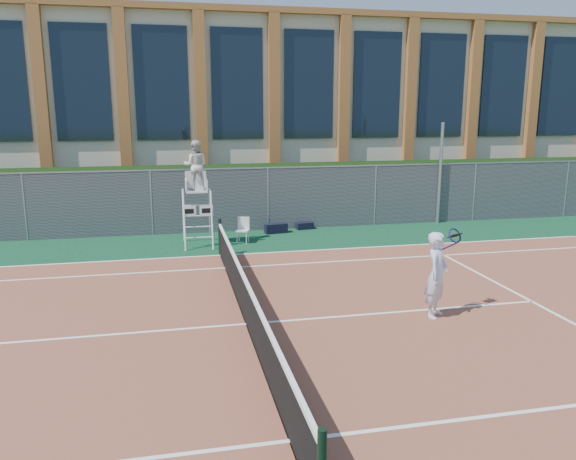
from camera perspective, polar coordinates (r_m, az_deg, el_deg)
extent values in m
plane|color=#233814|center=(11.38, -4.22, -9.64)|extent=(120.00, 120.00, 0.00)
cube|color=#0C361C|center=(12.30, -4.87, -7.91)|extent=(36.00, 20.00, 0.01)
cube|color=brown|center=(11.37, -4.22, -9.55)|extent=(23.77, 10.97, 0.02)
cylinder|color=black|center=(16.55, -6.92, -0.72)|extent=(0.10, 0.10, 1.10)
cube|color=black|center=(11.22, -4.25, -7.46)|extent=(0.03, 11.00, 0.86)
cube|color=white|center=(11.07, -4.29, -5.25)|extent=(0.06, 11.20, 0.07)
cube|color=black|center=(20.76, -8.08, 3.43)|extent=(40.00, 1.40, 2.20)
cube|color=beige|center=(28.51, -9.44, 11.61)|extent=(44.00, 10.00, 8.00)
cube|color=#995B2C|center=(28.77, -9.74, 19.80)|extent=(45.00, 10.60, 0.25)
cylinder|color=#9EA0A5|center=(21.69, 15.19, 5.56)|extent=(0.12, 0.12, 3.74)
cylinder|color=white|center=(17.34, -10.48, 0.84)|extent=(0.05, 0.50, 1.81)
cylinder|color=white|center=(17.38, -7.73, 0.96)|extent=(0.05, 0.50, 1.81)
cylinder|color=white|center=(18.25, -10.57, 1.40)|extent=(0.05, 0.50, 1.81)
cylinder|color=white|center=(18.29, -7.96, 1.52)|extent=(0.05, 0.50, 1.81)
cube|color=white|center=(17.67, -9.28, 3.92)|extent=(0.65, 0.56, 0.06)
cube|color=white|center=(17.88, -9.36, 5.07)|extent=(0.65, 0.05, 0.56)
cube|color=white|center=(17.38, -10.01, 1.90)|extent=(0.41, 0.03, 0.32)
cube|color=white|center=(17.41, -8.30, 1.97)|extent=(0.41, 0.03, 0.32)
imported|color=silver|center=(17.62, -9.38, 6.50)|extent=(0.82, 0.69, 1.53)
cube|color=silver|center=(18.04, -4.63, -0.05)|extent=(0.48, 0.48, 0.04)
cube|color=silver|center=(18.16, -4.53, 0.73)|extent=(0.37, 0.17, 0.41)
cylinder|color=silver|center=(17.97, -5.20, -0.79)|extent=(0.03, 0.03, 0.38)
cylinder|color=silver|center=(17.91, -4.25, -0.82)|extent=(0.03, 0.03, 0.38)
cylinder|color=silver|center=(18.26, -4.99, -0.57)|extent=(0.03, 0.03, 0.38)
cylinder|color=silver|center=(18.20, -4.05, -0.60)|extent=(0.03, 0.03, 0.38)
cube|color=black|center=(19.43, -1.23, 0.18)|extent=(0.81, 0.42, 0.33)
cube|color=black|center=(20.06, 1.70, 0.43)|extent=(0.63, 0.34, 0.24)
imported|color=silver|center=(11.85, 14.88, -4.43)|extent=(0.75, 0.77, 1.78)
torus|color=#1A1244|center=(12.09, 16.58, -0.55)|extent=(0.38, 0.30, 0.30)
sphere|color=#CCE533|center=(12.30, 16.58, -0.57)|extent=(0.07, 0.07, 0.07)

